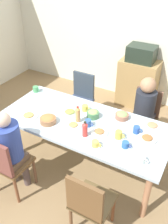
# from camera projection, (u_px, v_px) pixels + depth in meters

# --- Properties ---
(ground_plane) EXTENTS (6.76, 6.76, 0.00)m
(ground_plane) POSITION_uv_depth(u_px,v_px,m) (84.00, 163.00, 3.56)
(ground_plane) COLOR olive
(wall_back) EXTENTS (5.87, 0.12, 2.60)m
(wall_back) POSITION_uv_depth(u_px,v_px,m) (144.00, 33.00, 4.40)
(wall_back) COLOR silver
(wall_back) RESTS_ON ground_plane
(dining_table) EXTENTS (2.20, 0.97, 0.75)m
(dining_table) POSITION_uv_depth(u_px,v_px,m) (84.00, 126.00, 3.17)
(dining_table) COLOR #AEC0C9
(dining_table) RESTS_ON ground_plane
(chair_0) EXTENTS (0.40, 0.40, 0.90)m
(chair_0) POSITION_uv_depth(u_px,v_px,m) (81.00, 96.00, 4.11)
(chair_0) COLOR #323C54
(chair_0) RESTS_ON ground_plane
(chair_1) EXTENTS (0.40, 0.40, 0.90)m
(chair_1) POSITION_uv_depth(u_px,v_px,m) (89.00, 203.00, 2.42)
(chair_1) COLOR brown
(chair_1) RESTS_ON ground_plane
(chair_2) EXTENTS (0.40, 0.40, 0.90)m
(chair_2) POSITION_uv_depth(u_px,v_px,m) (7.00, 163.00, 2.87)
(chair_2) COLOR brown
(chair_2) RESTS_ON ground_plane
(person_2) EXTENTS (0.31, 0.31, 1.17)m
(person_2) POSITION_uv_depth(u_px,v_px,m) (10.00, 146.00, 2.82)
(person_2) COLOR brown
(person_2) RESTS_ON ground_plane
(chair_3) EXTENTS (0.40, 0.40, 0.90)m
(chair_3) POSITION_uv_depth(u_px,v_px,m) (144.00, 115.00, 3.67)
(chair_3) COLOR brown
(chair_3) RESTS_ON ground_plane
(person_3) EXTENTS (0.30, 0.30, 1.16)m
(person_3) POSITION_uv_depth(u_px,v_px,m) (144.00, 107.00, 3.49)
(person_3) COLOR #3C3745
(person_3) RESTS_ON ground_plane
(plate_0) EXTENTS (0.25, 0.25, 0.04)m
(plate_0) POSITION_uv_depth(u_px,v_px,m) (70.00, 112.00, 3.28)
(plate_0) COLOR white
(plate_0) RESTS_ON dining_table
(plate_1) EXTENTS (0.25, 0.25, 0.04)m
(plate_1) POSITION_uv_depth(u_px,v_px,m) (29.00, 116.00, 3.22)
(plate_1) COLOR white
(plate_1) RESTS_ON dining_table
(plate_2) EXTENTS (0.20, 0.20, 0.04)m
(plate_2) POSITION_uv_depth(u_px,v_px,m) (73.00, 125.00, 3.05)
(plate_2) COLOR silver
(plate_2) RESTS_ON dining_table
(plate_3) EXTENTS (0.21, 0.21, 0.04)m
(plate_3) POSITION_uv_depth(u_px,v_px,m) (99.00, 132.00, 2.94)
(plate_3) COLOR white
(plate_3) RESTS_ON dining_table
(plate_4) EXTENTS (0.23, 0.23, 0.04)m
(plate_4) POSITION_uv_depth(u_px,v_px,m) (147.00, 138.00, 2.84)
(plate_4) COLOR silver
(plate_4) RESTS_ON dining_table
(plate_5) EXTENTS (0.24, 0.24, 0.04)m
(plate_5) POSITION_uv_depth(u_px,v_px,m) (152.00, 126.00, 3.04)
(plate_5) COLOR white
(plate_5) RESTS_ON dining_table
(bowl_0) EXTENTS (0.16, 0.16, 0.10)m
(bowl_0) POSITION_uv_depth(u_px,v_px,m) (93.00, 114.00, 3.19)
(bowl_0) COLOR #497A4B
(bowl_0) RESTS_ON dining_table
(bowl_1) EXTENTS (0.17, 0.17, 0.08)m
(bowl_1) POSITION_uv_depth(u_px,v_px,m) (122.00, 116.00, 3.17)
(bowl_1) COLOR #96614A
(bowl_1) RESTS_ON dining_table
(bowl_2) EXTENTS (0.21, 0.21, 0.09)m
(bowl_2) POSITION_uv_depth(u_px,v_px,m) (48.00, 120.00, 3.09)
(bowl_2) COLOR #9D6942
(bowl_2) RESTS_ON dining_table
(cup_0) EXTENTS (0.12, 0.08, 0.10)m
(cup_0) POSITION_uv_depth(u_px,v_px,m) (119.00, 135.00, 2.84)
(cup_0) COLOR gold
(cup_0) RESTS_ON dining_table
(cup_1) EXTENTS (0.12, 0.08, 0.09)m
(cup_1) POSITION_uv_depth(u_px,v_px,m) (85.00, 108.00, 3.31)
(cup_1) COLOR #EFCC4C
(cup_1) RESTS_ON dining_table
(cup_2) EXTENTS (0.12, 0.09, 0.09)m
(cup_2) POSITION_uv_depth(u_px,v_px,m) (36.00, 89.00, 3.75)
(cup_2) COLOR #4A9659
(cup_2) RESTS_ON dining_table
(cup_3) EXTENTS (0.13, 0.09, 0.08)m
(cup_3) POSITION_uv_depth(u_px,v_px,m) (141.00, 159.00, 2.53)
(cup_3) COLOR white
(cup_3) RESTS_ON dining_table
(cup_4) EXTENTS (0.12, 0.08, 0.07)m
(cup_4) POSITION_uv_depth(u_px,v_px,m) (95.00, 144.00, 2.73)
(cup_4) COLOR #E5C752
(cup_4) RESTS_ON dining_table
(cup_5) EXTENTS (0.11, 0.08, 0.09)m
(cup_5) POSITION_uv_depth(u_px,v_px,m) (88.00, 123.00, 3.03)
(cup_5) COLOR #325C9C
(cup_5) RESTS_ON dining_table
(cup_6) EXTENTS (0.11, 0.08, 0.09)m
(cup_6) POSITION_uv_depth(u_px,v_px,m) (137.00, 130.00, 2.93)
(cup_6) COLOR #2A51A6
(cup_6) RESTS_ON dining_table
(cup_7) EXTENTS (0.11, 0.08, 0.07)m
(cup_7) POSITION_uv_depth(u_px,v_px,m) (126.00, 145.00, 2.72)
(cup_7) COLOR #2D5FA0
(cup_7) RESTS_ON dining_table
(bottle_0) EXTENTS (0.06, 0.06, 0.23)m
(bottle_0) POSITION_uv_depth(u_px,v_px,m) (78.00, 115.00, 3.07)
(bottle_0) COLOR tan
(bottle_0) RESTS_ON dining_table
(bottle_1) EXTENTS (0.06, 0.06, 0.20)m
(bottle_1) POSITION_uv_depth(u_px,v_px,m) (85.00, 129.00, 2.85)
(bottle_1) COLOR red
(bottle_1) RESTS_ON dining_table
(side_cabinet) EXTENTS (0.70, 0.44, 0.90)m
(side_cabinet) POSITION_uv_depth(u_px,v_px,m) (137.00, 83.00, 4.63)
(side_cabinet) COLOR #A7854F
(side_cabinet) RESTS_ON ground_plane
(microwave) EXTENTS (0.48, 0.36, 0.28)m
(microwave) POSITION_uv_depth(u_px,v_px,m) (142.00, 54.00, 4.29)
(microwave) COLOR #222E23
(microwave) RESTS_ON side_cabinet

